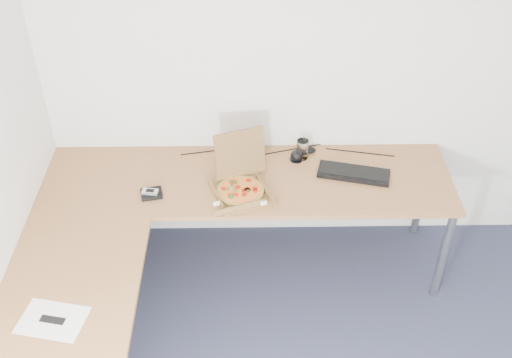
{
  "coord_description": "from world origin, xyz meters",
  "views": [
    {
      "loc": [
        -0.49,
        -1.58,
        3.08
      ],
      "look_at": [
        -0.45,
        1.28,
        0.82
      ],
      "focal_mm": 43.54,
      "sensor_mm": 36.0,
      "label": 1
    }
  ],
  "objects_px": {
    "desk": "(190,230)",
    "pizza_box": "(240,187)",
    "keyboard": "(354,173)",
    "wallet": "(151,194)",
    "drinking_glass": "(302,149)"
  },
  "relations": [
    {
      "from": "desk",
      "to": "pizza_box",
      "type": "height_order",
      "value": "pizza_box"
    },
    {
      "from": "desk",
      "to": "wallet",
      "type": "xyz_separation_m",
      "value": [
        -0.25,
        0.28,
        0.04
      ]
    },
    {
      "from": "desk",
      "to": "pizza_box",
      "type": "xyz_separation_m",
      "value": [
        0.28,
        0.3,
        0.07
      ]
    },
    {
      "from": "desk",
      "to": "pizza_box",
      "type": "distance_m",
      "value": 0.41
    },
    {
      "from": "keyboard",
      "to": "wallet",
      "type": "distance_m",
      "value": 1.24
    },
    {
      "from": "desk",
      "to": "pizza_box",
      "type": "relative_size",
      "value": 6.9
    },
    {
      "from": "drinking_glass",
      "to": "keyboard",
      "type": "relative_size",
      "value": 0.3
    },
    {
      "from": "desk",
      "to": "drinking_glass",
      "type": "relative_size",
      "value": 19.04
    },
    {
      "from": "drinking_glass",
      "to": "keyboard",
      "type": "xyz_separation_m",
      "value": [
        0.3,
        -0.19,
        -0.05
      ]
    },
    {
      "from": "desk",
      "to": "wallet",
      "type": "relative_size",
      "value": 20.06
    },
    {
      "from": "pizza_box",
      "to": "wallet",
      "type": "relative_size",
      "value": 2.91
    },
    {
      "from": "wallet",
      "to": "pizza_box",
      "type": "bearing_deg",
      "value": -10.04
    },
    {
      "from": "desk",
      "to": "keyboard",
      "type": "distance_m",
      "value": 1.08
    },
    {
      "from": "drinking_glass",
      "to": "keyboard",
      "type": "distance_m",
      "value": 0.36
    },
    {
      "from": "keyboard",
      "to": "wallet",
      "type": "bearing_deg",
      "value": -157.82
    }
  ]
}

